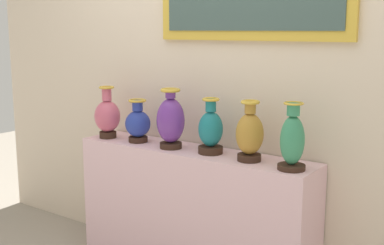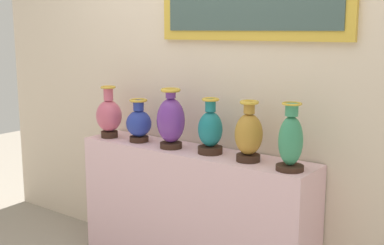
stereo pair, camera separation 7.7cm
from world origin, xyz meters
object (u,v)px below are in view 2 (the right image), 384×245
at_px(vase_rose, 109,116).
at_px(vase_cobalt, 139,123).
at_px(vase_violet, 171,121).
at_px(vase_ochre, 249,135).
at_px(vase_jade, 291,141).
at_px(vase_teal, 210,130).

height_order(vase_rose, vase_cobalt, vase_rose).
bearing_deg(vase_violet, vase_ochre, 1.42).
bearing_deg(vase_rose, vase_jade, -0.22).
relative_size(vase_cobalt, vase_violet, 0.75).
height_order(vase_rose, vase_ochre, vase_rose).
distance_m(vase_rose, vase_jade, 1.42).
xyz_separation_m(vase_ochre, vase_jade, (0.28, -0.03, 0.00)).
relative_size(vase_violet, vase_jade, 1.04).
bearing_deg(vase_rose, vase_cobalt, 5.62).
height_order(vase_ochre, vase_jade, vase_jade).
bearing_deg(vase_teal, vase_rose, -176.96).
bearing_deg(vase_ochre, vase_violet, -178.58).
bearing_deg(vase_ochre, vase_teal, 176.11).
bearing_deg(vase_cobalt, vase_jade, -1.57).
bearing_deg(vase_rose, vase_ochre, 1.30).
xyz_separation_m(vase_rose, vase_ochre, (1.14, 0.03, 0.00)).
xyz_separation_m(vase_rose, vase_violet, (0.56, 0.01, 0.02)).
relative_size(vase_teal, vase_ochre, 0.97).
bearing_deg(vase_rose, vase_teal, 3.04).
bearing_deg(vase_jade, vase_violet, 178.87).
bearing_deg(vase_jade, vase_teal, 174.91).
height_order(vase_rose, vase_violet, vase_violet).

